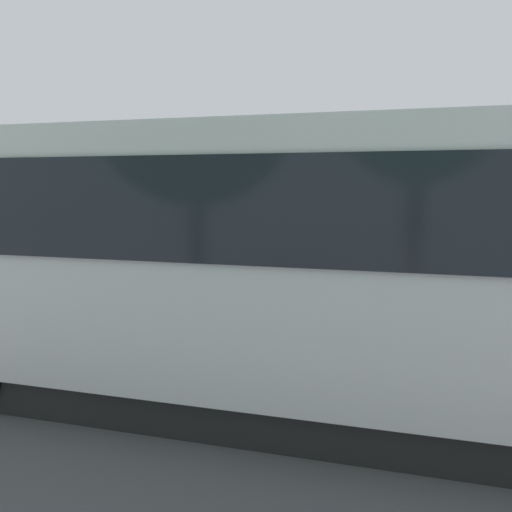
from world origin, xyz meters
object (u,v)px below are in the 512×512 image
tour_bus (270,270)px  spectator_left (362,278)px  spectator_centre (282,279)px  parked_motorcycle_silver (345,324)px  spectator_far_left (421,287)px  spectator_right (225,272)px  stunt_motorcycle (166,241)px

tour_bus → spectator_left: size_ratio=5.36×
spectator_centre → parked_motorcycle_silver: bearing=146.3°
spectator_far_left → spectator_right: size_ratio=0.99×
spectator_far_left → spectator_centre: size_ratio=1.01×
spectator_far_left → spectator_right: 3.52m
tour_bus → spectator_right: size_ratio=5.77×
stunt_motorcycle → spectator_right: bearing=130.0°
parked_motorcycle_silver → stunt_motorcycle: size_ratio=1.11×
tour_bus → parked_motorcycle_silver: bearing=-109.2°
spectator_left → spectator_right: (2.56, -0.28, -0.09)m
spectator_right → spectator_centre: bearing=170.3°
tour_bus → spectator_far_left: bearing=-123.7°
spectator_far_left → spectator_right: bearing=-3.8°
spectator_right → parked_motorcycle_silver: 2.63m
tour_bus → spectator_far_left: (-1.82, -2.73, -0.66)m
spectator_centre → spectator_right: bearing=-9.7°
spectator_right → stunt_motorcycle: 5.12m
spectator_left → parked_motorcycle_silver: spectator_left is taller
tour_bus → spectator_left: bearing=-108.0°
tour_bus → spectator_far_left: size_ratio=5.85×
spectator_centre → spectator_right: 1.17m
tour_bus → stunt_motorcycle: tour_bus is taller
tour_bus → spectator_centre: 2.90m
spectator_centre → parked_motorcycle_silver: (-1.22, 0.81, -0.49)m
spectator_right → stunt_motorcycle: bearing=-50.0°
spectator_far_left → stunt_motorcycle: size_ratio=0.90×
spectator_far_left → parked_motorcycle_silver: size_ratio=0.81×
tour_bus → parked_motorcycle_silver: tour_bus is taller
spectator_right → parked_motorcycle_silver: size_ratio=0.82×
tour_bus → spectator_right: bearing=-60.3°
spectator_far_left → parked_motorcycle_silver: spectator_far_left is taller
tour_bus → spectator_left: (-0.87, -2.68, -0.55)m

